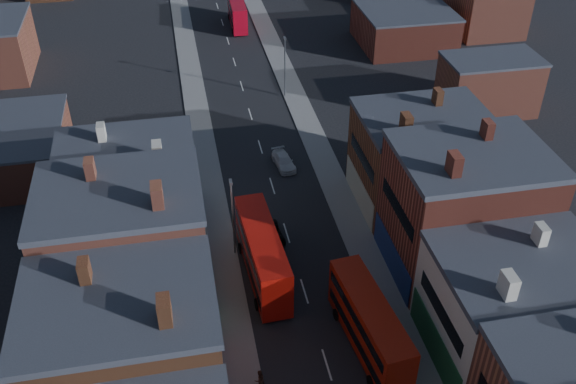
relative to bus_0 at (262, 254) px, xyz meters
name	(u,v)px	position (x,y,z in m)	size (l,w,h in m)	color
pavement_west	(202,143)	(-3.33, 23.54, -2.60)	(3.00, 200.00, 0.12)	gray
pavement_east	(311,132)	(9.67, 23.54, -2.60)	(3.00, 200.00, 0.12)	gray
lamp_post_2	(233,213)	(-2.03, 3.54, 2.05)	(0.25, 0.70, 8.12)	slate
lamp_post_3	(285,63)	(8.37, 33.54, 2.05)	(0.25, 0.70, 8.12)	slate
bus_0	(262,254)	(0.00, 0.00, 0.00)	(3.35, 11.53, 4.93)	#A31009
bus_1	(370,324)	(6.67, -9.37, -0.13)	(3.69, 11.07, 4.69)	#9F1909
bus_2	(237,12)	(5.49, 59.33, -0.35)	(2.70, 9.95, 4.27)	#AD0719
car_2	(272,233)	(1.66, 5.09, -2.08)	(1.91, 4.13, 1.15)	black
car_3	(284,161)	(5.08, 17.08, -2.01)	(1.81, 4.45, 1.29)	silver
ped_1	(260,379)	(-2.13, -11.55, -1.70)	(0.81, 0.45, 1.67)	#44271B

